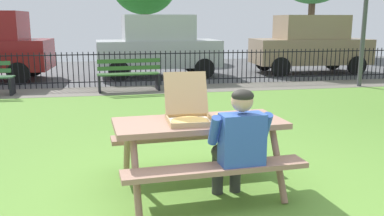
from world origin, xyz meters
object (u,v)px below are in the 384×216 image
at_px(adult_at_table, 238,142).
at_px(parked_car_center, 310,44).
at_px(picnic_table_foreground, 199,136).
at_px(parked_car_left, 158,46).
at_px(pizza_slice_on_table, 225,116).
at_px(pizza_box_open, 189,112).
at_px(park_bench_center, 129,75).

height_order(adult_at_table, parked_car_center, parked_car_center).
height_order(picnic_table_foreground, parked_car_left, parked_car_left).
xyz_separation_m(pizza_slice_on_table, parked_car_left, (0.26, 9.19, 0.23)).
height_order(pizza_box_open, parked_car_center, parked_car_center).
bearing_deg(picnic_table_foreground, parked_car_center, 57.91).
relative_size(adult_at_table, park_bench_center, 0.73).
bearing_deg(pizza_box_open, parked_car_center, 57.41).
distance_m(adult_at_table, park_bench_center, 7.15).
xyz_separation_m(picnic_table_foreground, pizza_slice_on_table, (0.32, 0.12, 0.18)).
bearing_deg(picnic_table_foreground, parked_car_left, 86.47).
distance_m(park_bench_center, parked_car_left, 2.96).
xyz_separation_m(pizza_box_open, park_bench_center, (-0.38, 6.62, -0.45)).
bearing_deg(adult_at_table, parked_car_left, 88.32).
distance_m(picnic_table_foreground, pizza_slice_on_table, 0.38).
height_order(pizza_slice_on_table, adult_at_table, adult_at_table).
distance_m(pizza_box_open, adult_at_table, 0.66).
relative_size(adult_at_table, parked_car_left, 0.30).
relative_size(picnic_table_foreground, park_bench_center, 1.16).
bearing_deg(adult_at_table, park_bench_center, 96.27).
bearing_deg(adult_at_table, pizza_slice_on_table, 87.18).
xyz_separation_m(pizza_box_open, parked_car_left, (0.69, 9.31, 0.15)).
bearing_deg(park_bench_center, adult_at_table, -83.73).
xyz_separation_m(adult_at_table, parked_car_center, (5.55, 9.79, 0.35)).
bearing_deg(parked_car_left, pizza_slice_on_table, -91.60).
height_order(park_bench_center, parked_car_center, parked_car_center).
bearing_deg(park_bench_center, parked_car_left, 68.37).
relative_size(picnic_table_foreground, parked_car_center, 0.48).
distance_m(pizza_box_open, parked_car_left, 9.34).
distance_m(picnic_table_foreground, adult_at_table, 0.57).
xyz_separation_m(pizza_slice_on_table, parked_car_center, (5.52, 9.19, 0.23)).
bearing_deg(picnic_table_foreground, pizza_box_open, 179.13).
relative_size(pizza_slice_on_table, park_bench_center, 0.19).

